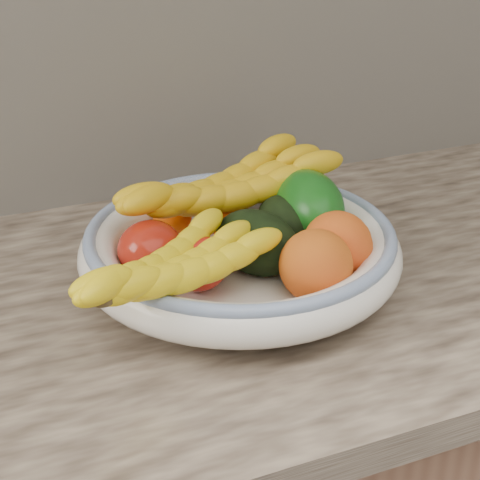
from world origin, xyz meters
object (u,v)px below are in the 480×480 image
(banana_bunch_back, at_px, (227,195))
(banana_bunch_front, at_px, (174,274))
(fruit_bowl, at_px, (240,248))
(green_mango, at_px, (308,207))

(banana_bunch_back, xyz_separation_m, banana_bunch_front, (-0.12, -0.16, -0.01))
(fruit_bowl, relative_size, banana_bunch_front, 1.43)
(banana_bunch_back, height_order, banana_bunch_front, banana_bunch_back)
(fruit_bowl, bearing_deg, banana_bunch_back, 80.75)
(green_mango, relative_size, banana_bunch_front, 0.47)
(fruit_bowl, xyz_separation_m, green_mango, (0.10, 0.03, 0.03))
(green_mango, height_order, banana_bunch_front, green_mango)
(green_mango, bearing_deg, banana_bunch_front, -148.40)
(fruit_bowl, relative_size, green_mango, 3.04)
(fruit_bowl, distance_m, banana_bunch_front, 0.15)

